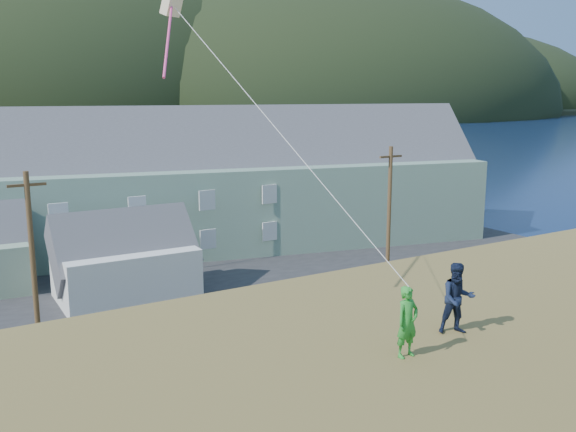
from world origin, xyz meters
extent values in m
plane|color=#0A1638|center=(0.00, 0.00, 0.00)|extent=(900.00, 900.00, 0.00)
cube|color=#4C3D19|center=(0.00, -2.00, 0.05)|extent=(110.00, 8.00, 0.10)
cube|color=#28282B|center=(0.00, 17.00, 0.06)|extent=(72.00, 36.00, 0.12)
ellipsoid|color=black|center=(70.00, 290.00, 2.00)|extent=(230.00, 207.00, 142.60)
ellipsoid|color=black|center=(180.00, 270.00, 2.00)|extent=(280.00, 252.00, 134.40)
ellipsoid|color=black|center=(300.00, 300.00, 2.00)|extent=(240.00, 216.00, 100.80)
cube|color=slate|center=(14.85, 18.60, 3.39)|extent=(39.60, 19.12, 6.54)
cube|color=#47474C|center=(14.85, 18.60, 8.40)|extent=(40.02, 18.94, 10.59)
cube|color=silver|center=(1.74, 9.31, 1.67)|extent=(7.86, 5.70, 3.10)
cube|color=#47474C|center=(1.74, 9.31, 4.00)|extent=(8.36, 5.60, 5.44)
cylinder|color=#47331E|center=(-4.63, 1.50, 4.60)|extent=(0.24, 0.24, 8.97)
cylinder|color=#47331E|center=(15.52, 1.50, 4.68)|extent=(0.24, 0.24, 9.12)
imported|color=teal|center=(4.01, 23.26, 0.80)|extent=(1.53, 4.16, 1.36)
imported|color=navy|center=(1.08, 17.93, 0.84)|extent=(2.13, 4.38, 1.44)
imported|color=#25892B|center=(-0.71, -18.36, 7.93)|extent=(0.56, 0.39, 1.47)
imported|color=#131C34|center=(1.09, -17.96, 8.00)|extent=(0.97, 0.89, 1.60)
cube|color=beige|center=(-3.08, -12.17, 14.55)|extent=(0.59, 0.58, 0.60)
cylinder|color=#F13F87|center=(-3.68, -13.42, 13.65)|extent=(0.06, 0.06, 3.31)
cylinder|color=white|center=(-1.90, -15.26, 11.61)|extent=(0.02, 0.02, 8.86)
camera|label=1|loc=(-9.07, -27.56, 12.52)|focal=40.00mm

